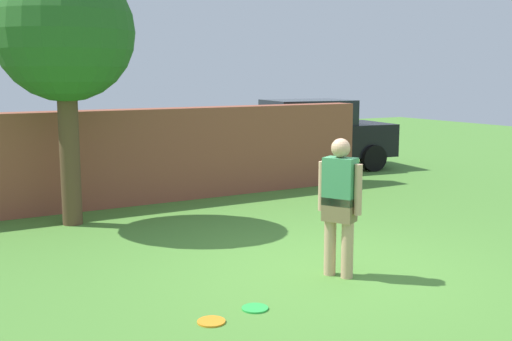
# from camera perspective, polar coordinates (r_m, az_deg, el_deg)

# --- Properties ---
(ground_plane) EXTENTS (40.00, 40.00, 0.00)m
(ground_plane) POSITION_cam_1_polar(r_m,az_deg,el_deg) (7.65, 6.40, -9.09)
(ground_plane) COLOR #4C8433
(brick_wall) EXTENTS (11.45, 0.50, 1.72)m
(brick_wall) POSITION_cam_1_polar(r_m,az_deg,el_deg) (11.28, -15.32, 0.92)
(brick_wall) COLOR brown
(brick_wall) RESTS_ON ground
(tree) EXTENTS (2.12, 2.12, 4.04)m
(tree) POSITION_cam_1_polar(r_m,az_deg,el_deg) (10.06, -17.09, 11.80)
(tree) COLOR brown
(tree) RESTS_ON ground
(person) EXTENTS (0.36, 0.49, 1.62)m
(person) POSITION_cam_1_polar(r_m,az_deg,el_deg) (7.25, 7.63, -2.77)
(person) COLOR tan
(person) RESTS_ON ground
(car) EXTENTS (4.39, 2.37, 1.72)m
(car) POSITION_cam_1_polar(r_m,az_deg,el_deg) (15.44, 4.72, 3.25)
(car) COLOR black
(car) RESTS_ON ground
(frisbee_green) EXTENTS (0.27, 0.27, 0.02)m
(frisbee_green) POSITION_cam_1_polar(r_m,az_deg,el_deg) (6.43, -0.10, -12.45)
(frisbee_green) COLOR green
(frisbee_green) RESTS_ON ground
(frisbee_orange) EXTENTS (0.27, 0.27, 0.02)m
(frisbee_orange) POSITION_cam_1_polar(r_m,az_deg,el_deg) (6.13, -4.10, -13.58)
(frisbee_orange) COLOR orange
(frisbee_orange) RESTS_ON ground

